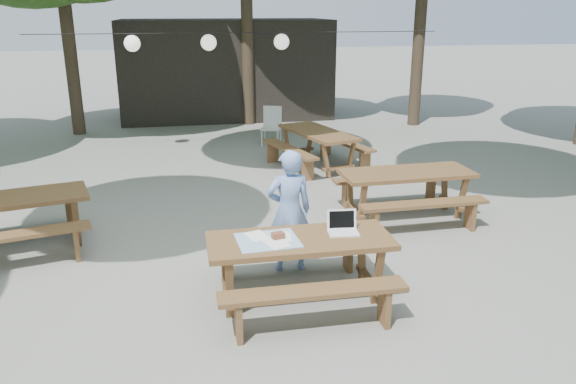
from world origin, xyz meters
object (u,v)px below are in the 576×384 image
Objects in this scene: picnic_table_nw at (11,223)px; plastic_chair at (271,134)px; woman at (289,211)px; main_picnic_table at (300,269)px.

plastic_chair reaches higher than picnic_table_nw.
picnic_table_nw is at bearing -20.92° from woman.
woman is at bearing -77.72° from plastic_chair.
plastic_chair is at bearing -98.96° from woman.
main_picnic_table is at bearing -77.21° from plastic_chair.
main_picnic_table is at bearing 85.72° from woman.
main_picnic_table and picnic_table_nw have the same top height.
woman is at bearing 87.40° from main_picnic_table.
main_picnic_table is 4.06m from picnic_table_nw.
main_picnic_table is 2.22× the size of plastic_chair.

